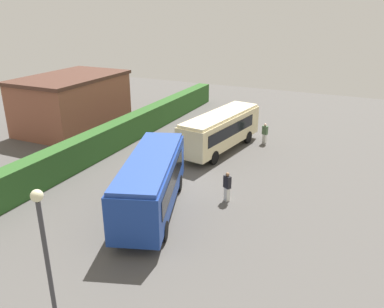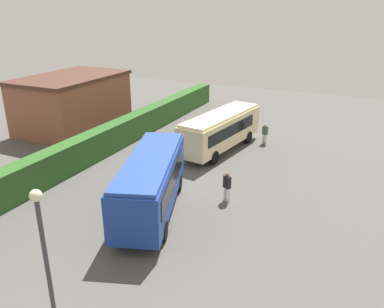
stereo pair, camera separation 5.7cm
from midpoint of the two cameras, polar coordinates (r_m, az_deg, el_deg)
ground_plane at (r=24.97m, az=-1.76°, el=-4.74°), size 64.00×64.00×0.00m
bus_blue at (r=21.42m, az=-6.05°, el=-3.93°), size 9.18×5.27×3.24m
bus_cream at (r=30.59m, az=4.14°, el=3.64°), size 9.23×3.63×2.98m
person_left at (r=22.92m, az=5.07°, el=-4.65°), size 0.45×0.51×1.81m
person_center at (r=32.79m, az=10.52°, el=3.02°), size 0.39×0.50×1.72m
hedge_row at (r=28.76m, az=-16.04°, el=0.23°), size 44.00×1.28×2.08m
depot_building at (r=37.69m, az=-17.07°, el=7.24°), size 10.08×6.43×4.86m
lamppost at (r=12.66m, az=-20.46°, el=-14.52°), size 0.36×0.36×6.14m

